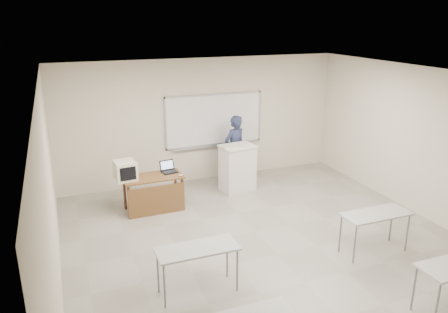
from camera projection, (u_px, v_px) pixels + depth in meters
name	position (u px, v px, depth m)	size (l,w,h in m)	color
floor	(277.00, 255.00, 7.54)	(7.00, 8.00, 0.01)	gray
whiteboard	(214.00, 121.00, 10.70)	(2.48, 0.10, 1.31)	white
student_desks	(324.00, 259.00, 6.13)	(4.40, 2.20, 0.73)	#A0A19B
instructor_desk	(154.00, 189.00, 9.04)	(1.24, 0.62, 0.75)	brown
podium	(237.00, 168.00, 10.18)	(0.78, 0.57, 1.09)	silver
crt_monitor	(125.00, 170.00, 8.85)	(0.42, 0.47, 0.40)	beige
laptop	(169.00, 169.00, 9.32)	(0.32, 0.29, 0.23)	black
mouse	(181.00, 175.00, 9.07)	(0.10, 0.07, 0.04)	#A2A4AA
keyboard	(234.00, 147.00, 9.85)	(0.47, 0.16, 0.03)	beige
presenter	(235.00, 149.00, 10.60)	(0.61, 0.40, 1.68)	black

